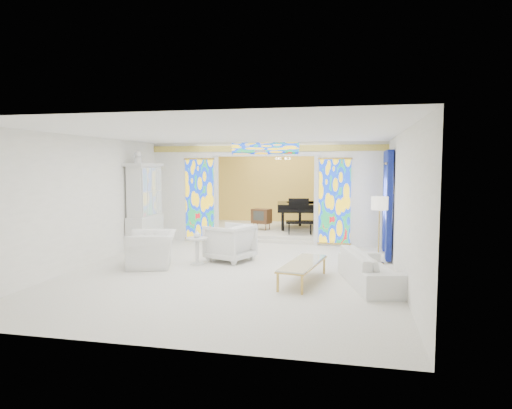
% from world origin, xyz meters
% --- Properties ---
extents(floor, '(12.00, 12.00, 0.00)m').
position_xyz_m(floor, '(0.00, 0.00, 0.00)').
color(floor, white).
rests_on(floor, ground).
extents(ceiling, '(7.00, 12.00, 0.02)m').
position_xyz_m(ceiling, '(0.00, 0.00, 3.00)').
color(ceiling, white).
rests_on(ceiling, wall_back).
extents(wall_back, '(7.00, 0.02, 3.00)m').
position_xyz_m(wall_back, '(0.00, 6.00, 1.50)').
color(wall_back, white).
rests_on(wall_back, floor).
extents(wall_front, '(7.00, 0.02, 3.00)m').
position_xyz_m(wall_front, '(0.00, -6.00, 1.50)').
color(wall_front, white).
rests_on(wall_front, floor).
extents(wall_left, '(0.02, 12.00, 3.00)m').
position_xyz_m(wall_left, '(-3.50, 0.00, 1.50)').
color(wall_left, white).
rests_on(wall_left, floor).
extents(wall_right, '(0.02, 12.00, 3.00)m').
position_xyz_m(wall_right, '(3.50, 0.00, 1.50)').
color(wall_right, white).
rests_on(wall_right, floor).
extents(partition_wall, '(7.00, 0.22, 3.00)m').
position_xyz_m(partition_wall, '(0.00, 2.00, 1.65)').
color(partition_wall, white).
rests_on(partition_wall, floor).
extents(stained_glass_left, '(0.90, 0.04, 2.40)m').
position_xyz_m(stained_glass_left, '(-2.03, 1.89, 1.30)').
color(stained_glass_left, gold).
rests_on(stained_glass_left, partition_wall).
extents(stained_glass_right, '(0.90, 0.04, 2.40)m').
position_xyz_m(stained_glass_right, '(2.03, 1.89, 1.30)').
color(stained_glass_right, gold).
rests_on(stained_glass_right, partition_wall).
extents(stained_glass_transom, '(2.00, 0.04, 0.34)m').
position_xyz_m(stained_glass_transom, '(0.00, 1.89, 2.82)').
color(stained_glass_transom, gold).
rests_on(stained_glass_transom, partition_wall).
extents(alcove_platform, '(6.80, 3.80, 0.18)m').
position_xyz_m(alcove_platform, '(0.00, 4.10, 0.09)').
color(alcove_platform, white).
rests_on(alcove_platform, floor).
extents(gold_curtain_back, '(6.70, 0.10, 2.90)m').
position_xyz_m(gold_curtain_back, '(0.00, 5.88, 1.50)').
color(gold_curtain_back, gold).
rests_on(gold_curtain_back, wall_back).
extents(chandelier, '(0.48, 0.48, 0.30)m').
position_xyz_m(chandelier, '(0.20, 4.00, 2.55)').
color(chandelier, '#BB9441').
rests_on(chandelier, ceiling).
extents(blue_drapes, '(0.14, 1.85, 2.65)m').
position_xyz_m(blue_drapes, '(3.40, 0.70, 1.58)').
color(blue_drapes, navy).
rests_on(blue_drapes, wall_right).
extents(china_cabinet, '(0.56, 1.46, 2.72)m').
position_xyz_m(china_cabinet, '(-3.22, 0.60, 1.17)').
color(china_cabinet, silver).
rests_on(china_cabinet, floor).
extents(armchair_left, '(1.41, 1.50, 0.79)m').
position_xyz_m(armchair_left, '(-1.98, -1.62, 0.40)').
color(armchair_left, white).
rests_on(armchair_left, floor).
extents(armchair_right, '(1.28, 1.27, 0.91)m').
position_xyz_m(armchair_right, '(-0.37, -0.68, 0.45)').
color(armchair_right, silver).
rests_on(armchair_right, floor).
extents(sofa, '(1.41, 2.39, 0.66)m').
position_xyz_m(sofa, '(2.95, -2.26, 0.33)').
color(sofa, white).
rests_on(sofa, floor).
extents(side_table, '(0.52, 0.52, 0.64)m').
position_xyz_m(side_table, '(-1.02, -1.23, 0.42)').
color(side_table, silver).
rests_on(side_table, floor).
extents(vase, '(0.19, 0.19, 0.18)m').
position_xyz_m(vase, '(-1.02, -1.23, 0.73)').
color(vase, white).
rests_on(vase, side_table).
extents(coffee_table, '(0.86, 1.89, 0.41)m').
position_xyz_m(coffee_table, '(1.60, -2.34, 0.37)').
color(coffee_table, silver).
rests_on(coffee_table, floor).
extents(floor_lamp, '(0.52, 0.52, 1.60)m').
position_xyz_m(floor_lamp, '(3.16, -0.25, 1.37)').
color(floor_lamp, '#BB9441').
rests_on(floor_lamp, floor).
extents(grand_piano, '(1.83, 2.83, 1.06)m').
position_xyz_m(grand_piano, '(0.82, 4.26, 0.90)').
color(grand_piano, black).
rests_on(grand_piano, alcove_platform).
extents(tv_console, '(0.69, 0.56, 0.69)m').
position_xyz_m(tv_console, '(-0.45, 3.55, 0.63)').
color(tv_console, '#54321E').
rests_on(tv_console, alcove_platform).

